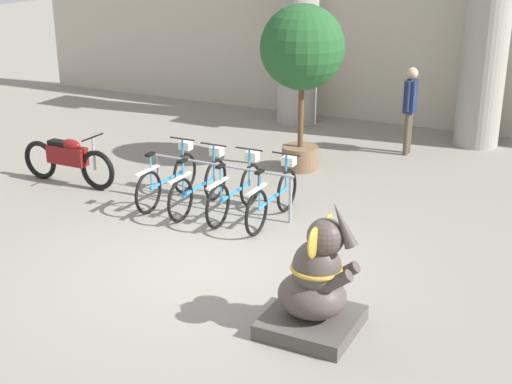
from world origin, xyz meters
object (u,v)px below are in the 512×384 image
(bicycle_1, at_px, (200,185))
(bicycle_3, at_px, (273,197))
(elephant_statue, at_px, (315,287))
(motorcycle, at_px, (68,159))
(person_pedestrian, at_px, (410,102))
(bicycle_2, at_px, (236,191))
(potted_tree, at_px, (302,54))
(bicycle_0, at_px, (168,178))

(bicycle_1, xyz_separation_m, bicycle_3, (1.27, 0.06, 0.00))
(bicycle_3, bearing_deg, bicycle_1, -177.26)
(elephant_statue, relative_size, motorcycle, 0.80)
(bicycle_3, xyz_separation_m, motorcycle, (-3.97, -0.05, 0.06))
(elephant_statue, bearing_deg, person_pedestrian, 97.46)
(bicycle_2, xyz_separation_m, person_pedestrian, (1.49, 4.46, 0.65))
(bicycle_1, xyz_separation_m, elephant_statue, (3.06, -2.61, 0.13))
(bicycle_2, distance_m, elephant_statue, 3.59)
(bicycle_2, relative_size, motorcycle, 0.88)
(bicycle_1, relative_size, potted_tree, 0.58)
(bicycle_2, height_order, elephant_statue, elephant_statue)
(bicycle_0, distance_m, bicycle_3, 1.91)
(bicycle_3, distance_m, elephant_statue, 3.22)
(person_pedestrian, bearing_deg, motorcycle, -137.07)
(bicycle_0, bearing_deg, elephant_statue, -35.86)
(person_pedestrian, height_order, potted_tree, potted_tree)
(bicycle_1, relative_size, bicycle_2, 1.00)
(potted_tree, bearing_deg, motorcycle, -141.31)
(person_pedestrian, bearing_deg, bicycle_2, -108.52)
(motorcycle, relative_size, potted_tree, 0.66)
(bicycle_1, height_order, person_pedestrian, person_pedestrian)
(elephant_statue, bearing_deg, bicycle_1, 139.53)
(bicycle_3, relative_size, motorcycle, 0.88)
(bicycle_1, distance_m, bicycle_3, 1.27)
(bicycle_2, bearing_deg, bicycle_0, 178.89)
(elephant_statue, distance_m, potted_tree, 6.03)
(elephant_statue, bearing_deg, bicycle_2, 132.48)
(bicycle_1, xyz_separation_m, bicycle_2, (0.64, 0.04, 0.00))
(bicycle_3, bearing_deg, elephant_statue, -56.21)
(bicycle_1, bearing_deg, potted_tree, 77.31)
(motorcycle, bearing_deg, elephant_statue, -24.48)
(bicycle_0, relative_size, bicycle_3, 1.00)
(bicycle_0, distance_m, elephant_statue, 4.56)
(bicycle_1, height_order, potted_tree, potted_tree)
(bicycle_1, height_order, bicycle_3, same)
(bicycle_3, bearing_deg, potted_tree, 104.70)
(bicycle_0, height_order, bicycle_1, same)
(bicycle_1, bearing_deg, elephant_statue, -40.47)
(bicycle_0, bearing_deg, motorcycle, -178.54)
(bicycle_3, bearing_deg, motorcycle, -179.25)
(bicycle_2, distance_m, bicycle_3, 0.64)
(bicycle_0, height_order, person_pedestrian, person_pedestrian)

